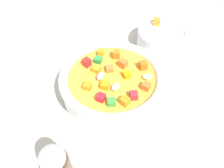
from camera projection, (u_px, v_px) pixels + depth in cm
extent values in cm
cube|color=#BAB2A0|center=(112.00, 96.00, 42.07)|extent=(140.00, 140.00, 2.00)
cylinder|color=white|center=(112.00, 85.00, 39.75)|extent=(18.23, 18.23, 4.10)
torus|color=white|center=(112.00, 76.00, 37.83)|extent=(18.72, 18.72, 1.58)
cylinder|color=gold|center=(112.00, 77.00, 38.04)|extent=(15.66, 15.66, 0.40)
cube|color=orange|center=(123.00, 64.00, 38.98)|extent=(1.55, 1.55, 1.45)
cube|color=orange|center=(96.00, 70.00, 38.12)|extent=(1.28, 1.28, 1.04)
cube|color=orange|center=(88.00, 86.00, 35.79)|extent=(1.50, 1.50, 1.04)
cube|color=orange|center=(143.00, 65.00, 38.65)|extent=(1.80, 1.80, 1.46)
cube|color=red|center=(87.00, 62.00, 39.17)|extent=(1.61, 1.61, 1.45)
cube|color=orange|center=(101.00, 52.00, 41.28)|extent=(1.75, 1.75, 1.03)
ellipsoid|color=beige|center=(147.00, 77.00, 37.25)|extent=(2.12, 1.85, 0.86)
cube|color=orange|center=(127.00, 74.00, 37.56)|extent=(1.81, 1.81, 0.93)
cube|color=orange|center=(146.00, 86.00, 35.69)|extent=(1.39, 1.39, 1.16)
cube|color=orange|center=(110.00, 69.00, 38.49)|extent=(1.77, 1.77, 0.92)
cube|color=#28883B|center=(98.00, 60.00, 39.91)|extent=(1.47, 1.47, 1.01)
ellipsoid|color=beige|center=(116.00, 87.00, 35.64)|extent=(1.63, 2.05, 1.09)
cube|color=orange|center=(125.00, 101.00, 33.62)|extent=(1.60, 1.60, 1.29)
cube|color=red|center=(134.00, 95.00, 34.43)|extent=(1.75, 1.75, 1.15)
cube|color=red|center=(101.00, 98.00, 34.22)|extent=(1.30, 1.30, 1.04)
cube|color=orange|center=(105.00, 85.00, 35.85)|extent=(1.56, 1.56, 1.06)
cube|color=#378F35|center=(111.00, 102.00, 33.66)|extent=(1.75, 1.75, 1.01)
cube|color=orange|center=(116.00, 54.00, 40.56)|extent=(1.71, 1.71, 1.52)
ellipsoid|color=beige|center=(100.00, 76.00, 37.12)|extent=(1.19, 1.82, 1.22)
cylinder|color=silver|center=(76.00, 29.00, 53.94)|extent=(0.96, 14.82, 0.83)
ellipsoid|color=silver|center=(37.00, 67.00, 45.06)|extent=(2.61, 3.19, 0.97)
cylinder|color=white|center=(161.00, 39.00, 49.03)|extent=(11.05, 11.05, 3.73)
torus|color=white|center=(163.00, 31.00, 47.44)|extent=(11.16, 11.16, 0.88)
cube|color=orange|center=(157.00, 22.00, 48.95)|extent=(1.82, 1.82, 1.48)
sphere|color=silver|center=(52.00, 158.00, 24.86)|extent=(3.21, 3.21, 3.21)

